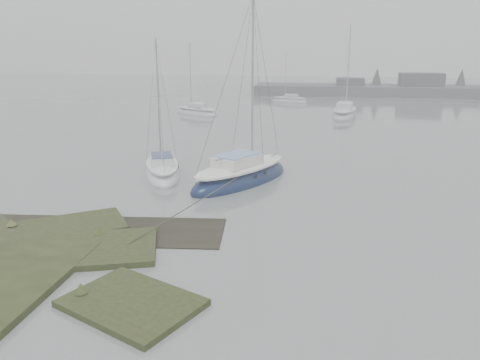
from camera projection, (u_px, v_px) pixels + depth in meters
The scene contains 7 objects.
ground at pixel (256, 126), 41.70m from camera, with size 160.00×160.00×0.00m, color slate.
far_shoreline at pixel (468, 90), 67.63m from camera, with size 60.00×8.00×4.15m.
sailboat_main at pixel (241, 176), 24.28m from camera, with size 5.59×7.30×10.01m.
sailboat_white at pixel (162, 171), 25.62m from camera, with size 3.71×5.82×7.81m.
sailboat_far_a at pixel (196, 112), 48.99m from camera, with size 5.74×4.45×7.89m.
sailboat_far_b at pixel (344, 114), 47.29m from camera, with size 3.36×7.17×9.73m.
sailboat_far_c at pixel (290, 101), 60.39m from camera, with size 5.02×3.06×6.73m.
Camera 1 is at (5.20, -11.13, 6.73)m, focal length 35.00 mm.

